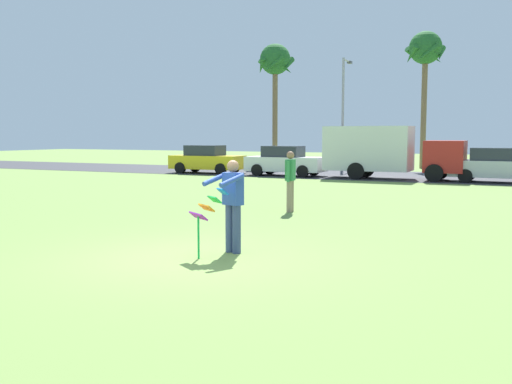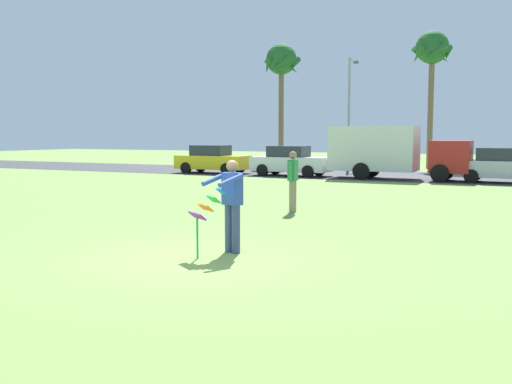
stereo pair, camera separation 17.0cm
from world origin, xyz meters
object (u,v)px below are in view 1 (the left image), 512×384
(palm_tree_right_near, at_px, (425,54))
(streetlight_pole, at_px, (344,106))
(kite_held, at_px, (207,211))
(parked_car_yellow, at_px, (207,160))
(person_kite_flyer, at_px, (232,202))
(person_walker_near, at_px, (290,179))
(parked_truck_red_cab, at_px, (385,151))
(parked_car_white, at_px, (285,161))
(palm_tree_left_near, at_px, (275,65))
(parked_car_silver, at_px, (497,166))

(palm_tree_right_near, height_order, streetlight_pole, palm_tree_right_near)
(kite_held, bearing_deg, parked_car_yellow, 120.07)
(person_kite_flyer, xyz_separation_m, person_walker_near, (-1.18, 5.82, -0.02))
(parked_truck_red_cab, bearing_deg, streetlight_pole, 120.99)
(parked_car_white, height_order, palm_tree_left_near, palm_tree_left_near)
(kite_held, distance_m, person_walker_near, 6.48)
(parked_car_yellow, distance_m, parked_car_white, 4.83)
(parked_car_yellow, height_order, parked_car_white, same)
(parked_car_white, relative_size, parked_car_silver, 1.00)
(parked_truck_red_cab, height_order, palm_tree_right_near, palm_tree_right_near)
(parked_car_silver, bearing_deg, kite_held, -101.00)
(parked_car_silver, height_order, streetlight_pole, streetlight_pole)
(kite_held, distance_m, parked_car_white, 20.89)
(parked_car_yellow, relative_size, streetlight_pole, 0.60)
(parked_truck_red_cab, bearing_deg, person_kite_flyer, -85.50)
(parked_car_white, distance_m, streetlight_pole, 7.88)
(parked_car_yellow, distance_m, palm_tree_left_near, 10.57)
(parked_car_white, height_order, person_walker_near, person_walker_near)
(person_kite_flyer, xyz_separation_m, parked_car_yellow, (-11.68, 19.22, -0.18))
(person_kite_flyer, xyz_separation_m, palm_tree_right_near, (-1.35, 29.53, 6.44))
(parked_car_white, bearing_deg, parked_car_silver, -0.00)
(kite_held, relative_size, parked_car_silver, 0.29)
(parked_car_silver, distance_m, person_walker_near, 14.24)
(parked_car_silver, xyz_separation_m, palm_tree_left_near, (-14.76, 8.51, 6.24))
(parked_car_yellow, height_order, parked_car_silver, same)
(kite_held, distance_m, streetlight_pole, 27.68)
(palm_tree_left_near, bearing_deg, kite_held, -68.93)
(palm_tree_right_near, bearing_deg, kite_held, -87.82)
(kite_held, bearing_deg, parked_car_silver, 79.00)
(parked_truck_red_cab, relative_size, parked_car_silver, 1.59)
(parked_car_white, relative_size, palm_tree_left_near, 0.50)
(parked_car_silver, xyz_separation_m, person_walker_near, (-4.82, -13.40, 0.16))
(palm_tree_right_near, bearing_deg, parked_car_silver, -64.15)
(parked_car_silver, relative_size, streetlight_pole, 0.60)
(parked_car_yellow, relative_size, parked_car_silver, 1.00)
(parked_car_yellow, bearing_deg, streetlight_pole, 50.39)
(parked_car_yellow, relative_size, person_walker_near, 2.44)
(kite_held, xyz_separation_m, palm_tree_right_near, (-1.14, 30.12, 6.54))
(parked_car_silver, bearing_deg, person_kite_flyer, -100.73)
(parked_car_yellow, xyz_separation_m, parked_car_white, (4.83, 0.00, 0.00))
(kite_held, xyz_separation_m, parked_car_white, (-6.64, 19.81, -0.08))
(parked_car_white, xyz_separation_m, palm_tree_left_near, (-4.27, 8.51, 6.24))
(parked_car_silver, bearing_deg, palm_tree_right_near, 115.85)
(kite_held, relative_size, streetlight_pole, 0.18)
(parked_car_white, bearing_deg, streetlight_pole, 81.55)
(parked_car_yellow, height_order, person_walker_near, person_walker_near)
(parked_car_yellow, relative_size, parked_truck_red_cab, 0.63)
(streetlight_pole, bearing_deg, palm_tree_right_near, 35.72)
(parked_car_white, relative_size, parked_truck_red_cab, 0.63)
(palm_tree_left_near, bearing_deg, parked_car_silver, -29.96)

